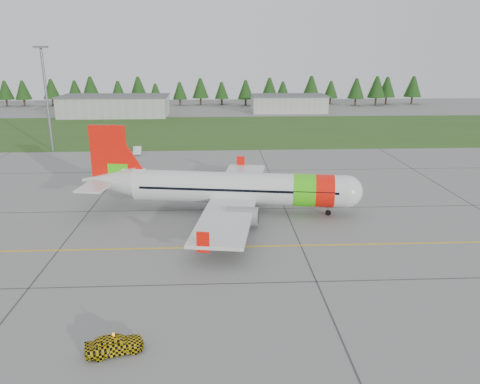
{
  "coord_description": "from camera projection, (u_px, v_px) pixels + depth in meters",
  "views": [
    {
      "loc": [
        1.43,
        -36.85,
        19.62
      ],
      "look_at": [
        4.0,
        15.96,
        3.54
      ],
      "focal_mm": 35.0,
      "sensor_mm": 36.0,
      "label": 1
    }
  ],
  "objects": [
    {
      "name": "aircraft",
      "position": [
        232.0,
        188.0,
        58.35
      ],
      "size": [
        35.31,
        32.9,
        10.74
      ],
      "rotation": [
        0.0,
        0.0,
        -0.16
      ],
      "color": "silver",
      "rests_on": "ground"
    },
    {
      "name": "floodlight_mast",
      "position": [
        47.0,
        101.0,
        91.88
      ],
      "size": [
        0.5,
        0.5,
        20.0
      ],
      "primitive_type": "cylinder",
      "color": "slate",
      "rests_on": "ground"
    },
    {
      "name": "hangar_east",
      "position": [
        289.0,
        104.0,
        154.02
      ],
      "size": [
        24.0,
        12.0,
        5.2
      ],
      "primitive_type": "cube",
      "color": "#A8A8A3",
      "rests_on": "ground"
    },
    {
      "name": "hangar_west",
      "position": [
        115.0,
        107.0,
        143.7
      ],
      "size": [
        32.0,
        14.0,
        6.0
      ],
      "primitive_type": "cube",
      "color": "#A8A8A3",
      "rests_on": "ground"
    },
    {
      "name": "ground",
      "position": [
        203.0,
        284.0,
        40.85
      ],
      "size": [
        320.0,
        320.0,
        0.0
      ],
      "primitive_type": "plane",
      "color": "gray",
      "rests_on": "ground"
    },
    {
      "name": "treeline",
      "position": [
        213.0,
        92.0,
        171.27
      ],
      "size": [
        160.0,
        8.0,
        10.0
      ],
      "primitive_type": null,
      "color": "#1C3F14",
      "rests_on": "ground"
    },
    {
      "name": "taxi_guideline",
      "position": [
        205.0,
        247.0,
        48.49
      ],
      "size": [
        120.0,
        0.25,
        0.02
      ],
      "primitive_type": "cube",
      "color": "gold",
      "rests_on": "ground"
    },
    {
      "name": "grass_strip",
      "position": [
        212.0,
        130.0,
        119.21
      ],
      "size": [
        320.0,
        50.0,
        0.03
      ],
      "primitive_type": "cube",
      "color": "#30561E",
      "rests_on": "ground"
    },
    {
      "name": "service_van",
      "position": [
        137.0,
        143.0,
        91.54
      ],
      "size": [
        1.67,
        1.6,
        4.35
      ],
      "primitive_type": "imported",
      "rotation": [
        0.0,
        0.0,
        0.11
      ],
      "color": "silver",
      "rests_on": "ground"
    },
    {
      "name": "follow_me_car",
      "position": [
        113.0,
        328.0,
        31.09
      ],
      "size": [
        1.7,
        1.86,
        3.87
      ],
      "primitive_type": "imported",
      "rotation": [
        0.0,
        0.0,
        1.85
      ],
      "color": "yellow",
      "rests_on": "ground"
    }
  ]
}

